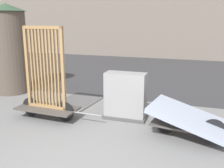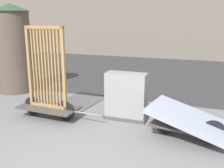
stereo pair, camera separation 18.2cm
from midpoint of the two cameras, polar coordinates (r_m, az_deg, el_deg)
The scene contains 5 objects.
road_strip at distance 12.12m, azimuth 11.17°, elevation 2.41°, with size 56.00×8.77×0.01m.
bike_cart_with_bedframe at distance 6.53m, azimuth -13.07°, elevation -0.87°, with size 2.22×0.77×2.24m.
bike_cart_with_mattress at distance 5.62m, azimuth 17.39°, elevation -7.59°, with size 2.31×1.32×0.69m.
utility_cabinet at distance 6.37m, azimuth 3.91°, elevation -3.03°, with size 1.05×0.47×1.15m.
advertising_column at distance 9.24m, azimuth -20.14°, elevation 7.39°, with size 1.27×1.27×2.87m.
Camera 2 is at (1.93, -3.31, 2.41)m, focal length 42.00 mm.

